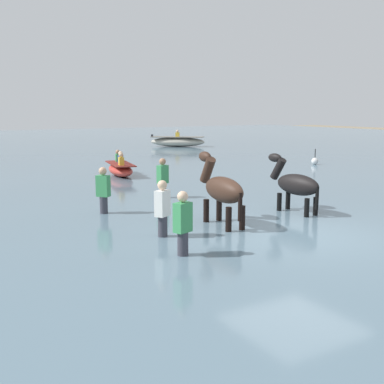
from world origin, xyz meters
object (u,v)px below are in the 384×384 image
Objects in this scene: boat_distant_west at (120,169)px; channel_buoy at (315,161)px; boat_mid_outer at (178,142)px; person_spectator_far at (163,184)px; person_wading_close at (183,233)px; person_onlooker_left at (163,217)px; horse_lead_dark_bay at (222,191)px; horse_trailing_black at (295,186)px; person_wading_mid at (104,197)px.

boat_distant_west is 9.51m from channel_buoy.
person_spectator_far is (-9.93, -17.01, 0.08)m from boat_mid_outer.
person_wading_close reaches higher than boat_mid_outer.
person_spectator_far is (2.04, 3.95, 0.00)m from person_onlooker_left.
person_wading_close and person_onlooker_left have the same top height.
person_wading_close is at bearing -140.79° from horse_lead_dark_bay.
channel_buoy is (8.25, 7.59, -0.52)m from horse_trailing_black.
boat_distant_west is 5.23m from person_spectator_far.
person_wading_mid is at bearing -123.92° from boat_mid_outer.
person_wading_close is at bearing -118.79° from boat_mid_outer.
person_onlooker_left is (-4.00, -0.37, -0.26)m from horse_trailing_black.
horse_trailing_black is at bearing 3.92° from horse_lead_dark_bay.
person_wading_close is at bearing -90.41° from person_wading_mid.
horse_lead_dark_bay reaches higher than boat_distant_west.
person_wading_mid is 2.79m from person_onlooker_left.
boat_mid_outer is at bearing 52.25° from boat_distant_west.
horse_lead_dark_bay is at bearing -116.50° from boat_mid_outer.
person_wading_mid is at bearing 126.27° from horse_lead_dark_bay.
channel_buoy is at bearing 42.64° from horse_trailing_black.
person_spectator_far is 2.18× the size of channel_buoy.
person_onlooker_left is at bearing -146.95° from channel_buoy.
boat_mid_outer is 2.27× the size of person_onlooker_left.
person_spectator_far reaches higher than boat_distant_west.
person_wading_close is (-4.28, -1.72, -0.26)m from horse_trailing_black.
person_onlooker_left is (-1.63, -0.21, -0.36)m from horse_lead_dark_bay.
horse_lead_dark_bay reaches higher than person_wading_close.
person_wading_close and person_spectator_far have the same top height.
horse_lead_dark_bay is at bearing -176.08° from horse_trailing_black.
boat_mid_outer is 2.27× the size of person_wading_close.
horse_trailing_black reaches higher than person_onlooker_left.
horse_lead_dark_bay is 1.27× the size of person_wading_mid.
boat_distant_west reaches higher than channel_buoy.
horse_lead_dark_bay is at bearing -143.85° from channel_buoy.
person_onlooker_left is at bearing -172.62° from horse_lead_dark_bay.
person_spectator_far is at bearing 118.78° from horse_trailing_black.
horse_lead_dark_bay is 13.16m from channel_buoy.
horse_trailing_black is at bearing 21.91° from person_wading_close.
person_spectator_far is at bearing 62.70° from person_onlooker_left.
boat_mid_outer is (10.34, 20.74, -0.43)m from horse_lead_dark_bay.
horse_lead_dark_bay is 2.77× the size of channel_buoy.
person_onlooker_left reaches higher than channel_buoy.
boat_mid_outer is 19.69m from person_spectator_far.
person_wading_mid and person_spectator_far have the same top height.
person_onlooker_left is at bearing -117.30° from person_spectator_far.
person_wading_close is (-12.25, -22.30, 0.08)m from boat_mid_outer.
boat_mid_outer is at bearing 61.21° from person_wading_close.
horse_lead_dark_bay reaches higher than person_onlooker_left.
person_onlooker_left reaches higher than boat_mid_outer.
person_spectator_far is at bearing 66.33° from person_wading_close.
channel_buoy is at bearing 21.49° from person_spectator_far.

